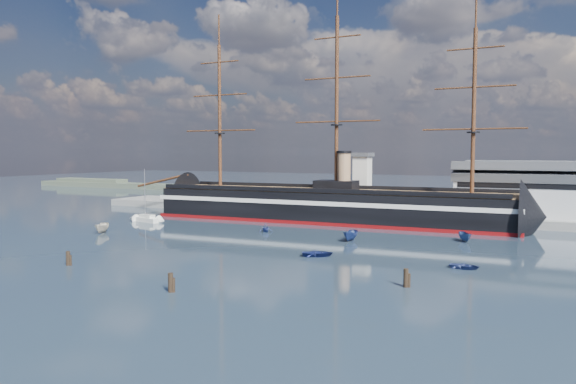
% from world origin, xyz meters
% --- Properties ---
extents(ground, '(600.00, 600.00, 0.00)m').
position_xyz_m(ground, '(0.00, 40.00, 0.00)').
color(ground, '#253346').
rests_on(ground, ground).
extents(quay, '(180.00, 18.00, 2.00)m').
position_xyz_m(quay, '(10.00, 76.00, 0.00)').
color(quay, slate).
rests_on(quay, ground).
extents(quay_tower, '(5.00, 5.00, 15.00)m').
position_xyz_m(quay_tower, '(3.00, 73.00, 9.75)').
color(quay_tower, silver).
rests_on(quay_tower, ground).
extents(shoreline, '(120.00, 10.00, 4.00)m').
position_xyz_m(shoreline, '(-139.23, 135.00, 1.45)').
color(shoreline, '#3F4C38').
rests_on(shoreline, ground).
extents(warship, '(113.20, 19.89, 53.94)m').
position_xyz_m(warship, '(-2.82, 60.00, 4.04)').
color(warship, black).
rests_on(warship, ground).
extents(sailboat, '(8.49, 4.12, 13.06)m').
position_xyz_m(sailboat, '(-40.71, 39.05, 0.83)').
color(sailboat, silver).
rests_on(sailboat, ground).
extents(motorboat_a, '(6.82, 4.86, 2.57)m').
position_xyz_m(motorboat_a, '(-36.35, 20.01, 0.00)').
color(motorboat_a, beige).
rests_on(motorboat_a, ground).
extents(motorboat_b, '(2.60, 3.46, 1.51)m').
position_xyz_m(motorboat_b, '(15.40, 16.45, 0.00)').
color(motorboat_b, navy).
rests_on(motorboat_b, ground).
extents(motorboat_c, '(6.43, 2.54, 2.54)m').
position_xyz_m(motorboat_c, '(14.55, 34.08, 0.00)').
color(motorboat_c, navy).
rests_on(motorboat_c, ground).
extents(motorboat_d, '(5.43, 5.38, 1.96)m').
position_xyz_m(motorboat_d, '(-6.21, 37.34, 0.00)').
color(motorboat_d, navy).
rests_on(motorboat_d, ground).
extents(motorboat_e, '(1.24, 2.74, 1.25)m').
position_xyz_m(motorboat_e, '(38.76, 17.28, 0.00)').
color(motorboat_e, navy).
rests_on(motorboat_e, ground).
extents(motorboat_f, '(6.04, 4.33, 2.28)m').
position_xyz_m(motorboat_f, '(34.47, 43.21, 0.00)').
color(motorboat_f, navy).
rests_on(motorboat_f, ground).
extents(piling_near_left, '(0.64, 0.64, 2.87)m').
position_xyz_m(piling_near_left, '(-15.39, -7.57, 0.00)').
color(piling_near_left, black).
rests_on(piling_near_left, ground).
extents(piling_near_mid, '(0.64, 0.64, 3.09)m').
position_xyz_m(piling_near_mid, '(8.90, -13.38, 0.00)').
color(piling_near_mid, black).
rests_on(piling_near_mid, ground).
extents(piling_far_right, '(0.64, 0.64, 3.10)m').
position_xyz_m(piling_far_right, '(34.06, 2.27, 0.00)').
color(piling_far_right, black).
rests_on(piling_far_right, ground).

